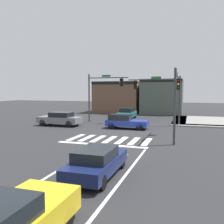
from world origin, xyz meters
name	(u,v)px	position (x,y,z in m)	size (l,w,h in m)	color
ground_plane	(124,131)	(0.00, 0.00, 0.00)	(120.00, 120.00, 0.00)	#2B2B2D
crosswalk_near	(110,139)	(0.00, -4.50, 0.00)	(6.40, 2.90, 0.01)	silver
lane_markings	(76,174)	(1.06, -12.74, 0.00)	(6.80, 24.25, 0.01)	white
bike_detector_marking	(119,154)	(1.99, -8.75, 0.00)	(1.08, 1.08, 0.01)	yellow
curb_corner_northeast	(211,122)	(8.49, 9.42, 0.07)	(10.00, 10.60, 0.15)	gray
storefront_row	(138,97)	(-2.65, 19.17, 2.79)	(14.79, 6.64, 5.71)	brown
traffic_signal_northwest	(103,89)	(-4.14, 5.45, 4.06)	(5.08, 0.32, 5.89)	#383A3D
traffic_signal_southeast	(177,91)	(5.00, -2.82, 3.82)	(0.32, 6.01, 5.48)	#383A3D
traffic_signal_northeast	(159,91)	(2.67, 4.99, 3.86)	(5.83, 0.32, 5.48)	#383A3D
car_gray	(60,119)	(-7.66, 1.14, 0.78)	(4.73, 1.93, 1.51)	slate
car_teal	(127,113)	(-2.19, 9.62, 0.78)	(1.82, 4.66, 1.51)	#196B70
car_navy	(97,162)	(2.09, -12.73, 0.67)	(1.73, 4.28, 1.31)	#141E4C
car_blue	(125,121)	(-0.27, 1.34, 0.74)	(4.24, 1.72, 1.45)	#23389E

